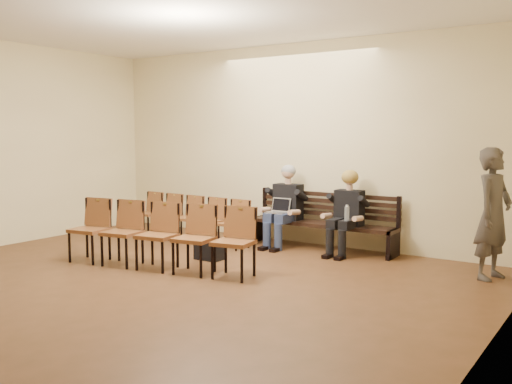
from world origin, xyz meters
The scene contains 11 objects.
ground centered at (0.00, 0.00, 0.00)m, with size 10.00×10.00×0.00m, color brown.
room_walls centered at (0.00, 0.79, 2.54)m, with size 8.02×10.01×3.51m.
bench centered at (0.70, 4.65, 0.23)m, with size 2.60×0.90×0.45m, color black.
seated_man centered at (0.07, 4.53, 0.70)m, with size 0.58×0.81×1.40m, color black, non-canonical shape.
seated_woman centered at (1.22, 4.53, 0.63)m, with size 0.54×0.75×1.27m, color black, non-canonical shape.
laptop centered at (0.04, 4.29, 0.58)m, with size 0.35×0.28×0.26m, color silver.
water_bottle centered at (1.34, 4.27, 0.57)m, with size 0.08×0.08×0.25m, color silver.
bag centered at (-0.35, 2.98, 0.15)m, with size 0.41×0.28×0.31m, color black.
passerby centered at (3.50, 4.16, 1.01)m, with size 0.74×0.48×2.02m, color #3D3732.
chair_row_front centered at (-1.60, 3.93, 0.41)m, with size 2.52×0.45×0.82m, color brown.
chair_row_back centered at (-0.59, 2.08, 0.48)m, with size 2.94×0.52×0.96m, color brown.
Camera 1 is at (5.05, -3.79, 1.95)m, focal length 40.00 mm.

